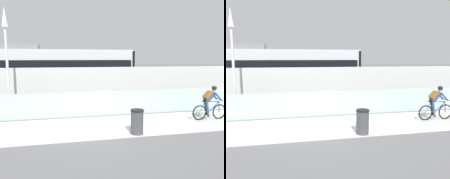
{
  "view_description": "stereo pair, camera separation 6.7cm",
  "coord_description": "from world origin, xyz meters",
  "views": [
    {
      "loc": [
        -1.43,
        -9.31,
        2.89
      ],
      "look_at": [
        1.13,
        2.35,
        1.25
      ],
      "focal_mm": 36.63,
      "sensor_mm": 36.0,
      "label": 1
    },
    {
      "loc": [
        -1.37,
        -9.32,
        2.89
      ],
      "look_at": [
        1.13,
        2.35,
        1.25
      ],
      "focal_mm": 36.63,
      "sensor_mm": 36.0,
      "label": 2
    }
  ],
  "objects": [
    {
      "name": "concrete_barrier_wall",
      "position": [
        0.0,
        3.65,
        1.19
      ],
      "size": [
        32.0,
        0.36,
        2.38
      ],
      "primitive_type": "cube",
      "color": "silver",
      "rests_on": "ground"
    },
    {
      "name": "bike_path_deck",
      "position": [
        0.0,
        0.0,
        0.01
      ],
      "size": [
        32.0,
        3.2,
        0.01
      ],
      "primitive_type": "cube",
      "color": "silver",
      "rests_on": "ground"
    },
    {
      "name": "trash_bin",
      "position": [
        1.32,
        -1.25,
        0.48
      ],
      "size": [
        0.51,
        0.51,
        0.96
      ],
      "color": "#47474C",
      "rests_on": "ground"
    },
    {
      "name": "glass_parapet",
      "position": [
        0.0,
        1.85,
        0.62
      ],
      "size": [
        32.0,
        0.05,
        1.24
      ],
      "primitive_type": "cube",
      "color": "#ADC6C1",
      "rests_on": "ground"
    },
    {
      "name": "tram",
      "position": [
        -2.12,
        6.85,
        1.89
      ],
      "size": [
        11.06,
        2.54,
        3.81
      ],
      "color": "silver",
      "rests_on": "ground"
    },
    {
      "name": "tram_rail_near",
      "position": [
        0.0,
        6.13,
        0.0
      ],
      "size": [
        32.0,
        0.08,
        0.01
      ],
      "primitive_type": "cube",
      "color": "#595654",
      "rests_on": "ground"
    },
    {
      "name": "tram_rail_far",
      "position": [
        0.0,
        7.57,
        0.0
      ],
      "size": [
        32.0,
        0.08,
        0.01
      ],
      "primitive_type": "cube",
      "color": "#595654",
      "rests_on": "ground"
    },
    {
      "name": "lamp_post_antenna",
      "position": [
        -3.9,
        2.15,
        3.29
      ],
      "size": [
        0.28,
        0.28,
        5.2
      ],
      "color": "gray",
      "rests_on": "ground"
    },
    {
      "name": "cyclist_on_bike",
      "position": [
        5.33,
        -0.0,
        0.8
      ],
      "size": [
        1.77,
        0.58,
        1.61
      ],
      "color": "black",
      "rests_on": "ground"
    },
    {
      "name": "ground_plane",
      "position": [
        0.0,
        0.0,
        0.0
      ],
      "size": [
        200.0,
        200.0,
        0.0
      ],
      "primitive_type": "plane",
      "color": "slate"
    }
  ]
}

